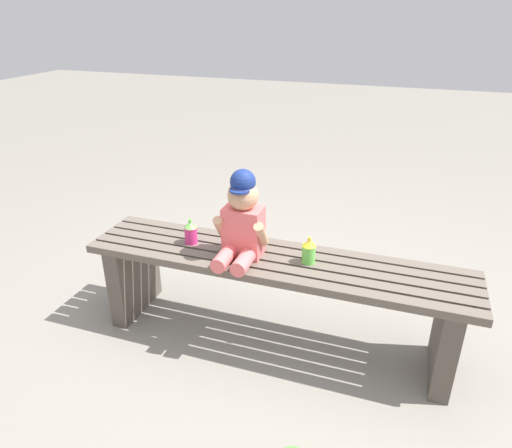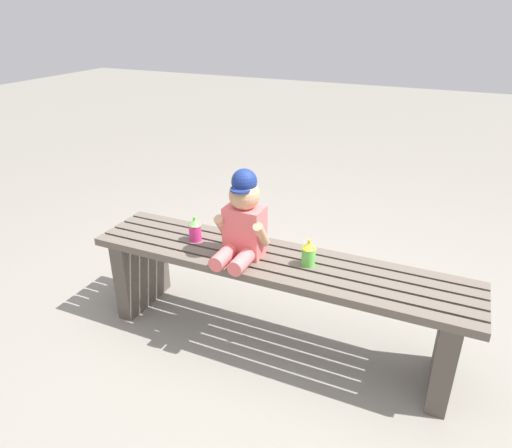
{
  "view_description": "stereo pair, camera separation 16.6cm",
  "coord_description": "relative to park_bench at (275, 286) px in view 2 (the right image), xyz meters",
  "views": [
    {
      "loc": [
        0.51,
        -1.74,
        1.48
      ],
      "look_at": [
        -0.07,
        -0.05,
        0.63
      ],
      "focal_mm": 32.52,
      "sensor_mm": 36.0,
      "label": 1
    },
    {
      "loc": [
        0.66,
        -1.68,
        1.48
      ],
      "look_at": [
        -0.07,
        -0.05,
        0.63
      ],
      "focal_mm": 32.52,
      "sensor_mm": 36.0,
      "label": 2
    }
  ],
  "objects": [
    {
      "name": "child_figure",
      "position": [
        -0.15,
        -0.03,
        0.32
      ],
      "size": [
        0.23,
        0.27,
        0.4
      ],
      "color": "#E56666",
      "rests_on": "park_bench"
    },
    {
      "name": "ground_plane",
      "position": [
        0.0,
        0.0,
        -0.31
      ],
      "size": [
        16.0,
        16.0,
        0.0
      ],
      "primitive_type": "plane",
      "color": "gray"
    },
    {
      "name": "park_bench",
      "position": [
        0.0,
        0.0,
        0.0
      ],
      "size": [
        1.76,
        0.36,
        0.45
      ],
      "color": "#60564C",
      "rests_on": "ground_plane"
    },
    {
      "name": "sippy_cup_left",
      "position": [
        -0.42,
        0.01,
        0.2
      ],
      "size": [
        0.06,
        0.06,
        0.12
      ],
      "color": "#E5337F",
      "rests_on": "park_bench"
    },
    {
      "name": "sippy_cup_right",
      "position": [
        0.15,
        0.01,
        0.2
      ],
      "size": [
        0.06,
        0.06,
        0.12
      ],
      "color": "#66CC4C",
      "rests_on": "park_bench"
    }
  ]
}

